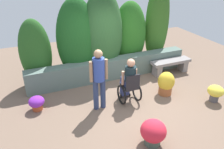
# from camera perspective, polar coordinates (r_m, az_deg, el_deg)

# --- Properties ---
(ground_plane) EXTENTS (12.35, 12.35, 0.00)m
(ground_plane) POSITION_cam_1_polar(r_m,az_deg,el_deg) (6.28, 5.38, -7.55)
(ground_plane) COLOR #765E4D
(stone_retaining_wall) EXTENTS (5.48, 0.40, 0.71)m
(stone_retaining_wall) POSITION_cam_1_polar(r_m,az_deg,el_deg) (7.40, -0.36, 1.55)
(stone_retaining_wall) COLOR slate
(stone_retaining_wall) RESTS_ON ground
(hedge_backdrop) EXTENTS (5.35, 1.16, 3.04)m
(hedge_backdrop) POSITION_cam_1_polar(r_m,az_deg,el_deg) (7.50, -2.03, 9.95)
(hedge_backdrop) COLOR #285A21
(hedge_backdrop) RESTS_ON ground
(stone_bench) EXTENTS (1.45, 0.39, 0.49)m
(stone_bench) POSITION_cam_1_polar(r_m,az_deg,el_deg) (8.03, 14.99, 2.51)
(stone_bench) COLOR gray
(stone_bench) RESTS_ON ground
(person_in_wheelchair) EXTENTS (0.53, 0.66, 1.33)m
(person_in_wheelchair) POSITION_cam_1_polar(r_m,az_deg,el_deg) (6.06, 4.48, -1.93)
(person_in_wheelchair) COLOR black
(person_in_wheelchair) RESTS_ON ground
(person_standing_companion) EXTENTS (0.49, 0.30, 1.69)m
(person_standing_companion) POSITION_cam_1_polar(r_m,az_deg,el_deg) (5.60, -3.43, -0.43)
(person_standing_companion) COLOR navy
(person_standing_companion) RESTS_ON ground
(flower_pot_purple_near) EXTENTS (0.56, 0.56, 0.59)m
(flower_pot_purple_near) POSITION_cam_1_polar(r_m,az_deg,el_deg) (4.97, 10.64, -14.52)
(flower_pot_purple_near) COLOR #485649
(flower_pot_purple_near) RESTS_ON ground
(flower_pot_terracotta_by_wall) EXTENTS (0.45, 0.45, 0.49)m
(flower_pot_terracotta_by_wall) POSITION_cam_1_polar(r_m,az_deg,el_deg) (6.87, 25.24, -4.16)
(flower_pot_terracotta_by_wall) COLOR #565458
(flower_pot_terracotta_by_wall) RESTS_ON ground
(flower_pot_red_accent) EXTENTS (0.42, 0.42, 0.40)m
(flower_pot_red_accent) POSITION_cam_1_polar(r_m,az_deg,el_deg) (6.24, -18.97, -6.92)
(flower_pot_red_accent) COLOR #A94626
(flower_pot_red_accent) RESTS_ON ground
(flower_pot_small_foreground) EXTENTS (0.49, 0.49, 0.71)m
(flower_pot_small_foreground) POSITION_cam_1_polar(r_m,az_deg,el_deg) (6.70, 13.82, -2.26)
(flower_pot_small_foreground) COLOR #A85C31
(flower_pot_small_foreground) RESTS_ON ground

